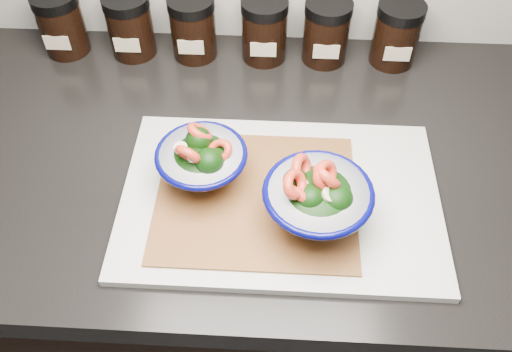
# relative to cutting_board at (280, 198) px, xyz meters

# --- Properties ---
(cabinet) EXTENTS (3.43, 0.58, 0.86)m
(cabinet) POSITION_rel_cutting_board_xyz_m (-0.15, 0.09, -0.48)
(cabinet) COLOR black
(cabinet) RESTS_ON ground
(countertop) EXTENTS (3.50, 0.60, 0.04)m
(countertop) POSITION_rel_cutting_board_xyz_m (-0.15, 0.09, -0.03)
(countertop) COLOR black
(countertop) RESTS_ON cabinet
(cutting_board) EXTENTS (0.45, 0.30, 0.01)m
(cutting_board) POSITION_rel_cutting_board_xyz_m (0.00, 0.00, 0.00)
(cutting_board) COLOR beige
(cutting_board) RESTS_ON countertop
(bamboo_mat) EXTENTS (0.28, 0.24, 0.00)m
(bamboo_mat) POSITION_rel_cutting_board_xyz_m (-0.03, -0.01, 0.01)
(bamboo_mat) COLOR #A56831
(bamboo_mat) RESTS_ON cutting_board
(bowl_left) EXTENTS (0.13, 0.13, 0.10)m
(bowl_left) POSITION_rel_cutting_board_xyz_m (-0.11, 0.02, 0.05)
(bowl_left) COLOR white
(bowl_left) RESTS_ON bamboo_mat
(bowl_right) EXTENTS (0.14, 0.14, 0.11)m
(bowl_right) POSITION_rel_cutting_board_xyz_m (0.05, -0.04, 0.05)
(bowl_right) COLOR white
(bowl_right) RESTS_ON bamboo_mat
(spice_jar_a) EXTENTS (0.08, 0.08, 0.11)m
(spice_jar_a) POSITION_rel_cutting_board_xyz_m (-0.40, 0.33, 0.05)
(spice_jar_a) COLOR black
(spice_jar_a) RESTS_ON countertop
(spice_jar_b) EXTENTS (0.08, 0.08, 0.11)m
(spice_jar_b) POSITION_rel_cutting_board_xyz_m (-0.28, 0.33, 0.05)
(spice_jar_b) COLOR black
(spice_jar_b) RESTS_ON countertop
(spice_jar_c) EXTENTS (0.08, 0.08, 0.11)m
(spice_jar_c) POSITION_rel_cutting_board_xyz_m (-0.16, 0.33, 0.05)
(spice_jar_c) COLOR black
(spice_jar_c) RESTS_ON countertop
(spice_jar_d) EXTENTS (0.08, 0.08, 0.11)m
(spice_jar_d) POSITION_rel_cutting_board_xyz_m (-0.04, 0.33, 0.05)
(spice_jar_d) COLOR black
(spice_jar_d) RESTS_ON countertop
(spice_jar_e) EXTENTS (0.08, 0.08, 0.11)m
(spice_jar_e) POSITION_rel_cutting_board_xyz_m (0.07, 0.33, 0.05)
(spice_jar_e) COLOR black
(spice_jar_e) RESTS_ON countertop
(spice_jar_f) EXTENTS (0.08, 0.08, 0.11)m
(spice_jar_f) POSITION_rel_cutting_board_xyz_m (0.19, 0.33, 0.05)
(spice_jar_f) COLOR black
(spice_jar_f) RESTS_ON countertop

